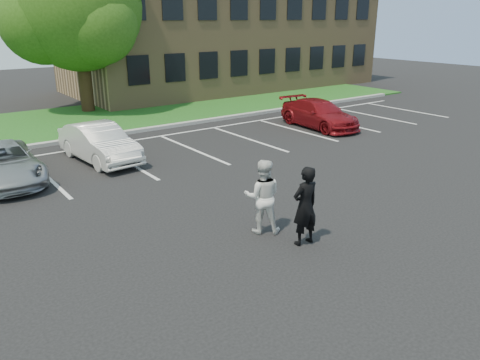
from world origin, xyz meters
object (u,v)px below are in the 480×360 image
(tree, at_px, (79,9))
(car_red_compact, at_px, (319,114))
(car_white_sedan, at_px, (99,143))
(man_black_suit, at_px, (305,206))
(man_white_shirt, at_px, (263,197))
(office_building, at_px, (224,29))
(car_silver_minivan, at_px, (3,164))

(tree, relative_size, car_red_compact, 1.99)
(car_white_sedan, distance_m, car_red_compact, 10.42)
(tree, distance_m, car_red_compact, 13.61)
(car_white_sedan, xyz_separation_m, car_red_compact, (10.39, -0.79, -0.03))
(car_red_compact, bearing_deg, tree, 130.43)
(man_black_suit, bearing_deg, man_white_shirt, -68.40)
(car_red_compact, bearing_deg, man_white_shirt, -137.13)
(office_building, height_order, car_silver_minivan, office_building)
(car_silver_minivan, distance_m, car_white_sedan, 3.30)
(office_building, relative_size, man_black_suit, 11.99)
(tree, xyz_separation_m, car_white_sedan, (-2.96, -9.59, -4.67))
(man_white_shirt, distance_m, car_red_compact, 11.92)
(man_white_shirt, bearing_deg, man_black_suit, 146.35)
(man_white_shirt, relative_size, car_white_sedan, 0.45)
(man_black_suit, relative_size, man_white_shirt, 1.02)
(office_building, height_order, car_red_compact, office_building)
(car_silver_minivan, distance_m, car_red_compact, 13.67)
(man_black_suit, bearing_deg, office_building, -118.20)
(man_white_shirt, relative_size, car_red_compact, 0.41)
(office_building, height_order, man_black_suit, office_building)
(office_building, bearing_deg, man_black_suit, -120.57)
(car_white_sedan, bearing_deg, man_white_shirt, -88.45)
(office_building, bearing_deg, car_silver_minivan, -142.47)
(man_black_suit, bearing_deg, car_white_sedan, -79.17)
(man_white_shirt, bearing_deg, car_white_sedan, -45.90)
(tree, bearing_deg, car_white_sedan, -107.16)
(tree, bearing_deg, office_building, 17.85)
(man_white_shirt, distance_m, car_white_sedan, 8.20)
(office_building, distance_m, man_black_suit, 26.42)
(tree, height_order, car_red_compact, tree)
(car_silver_minivan, bearing_deg, tree, 59.97)
(car_silver_minivan, relative_size, car_red_compact, 0.98)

